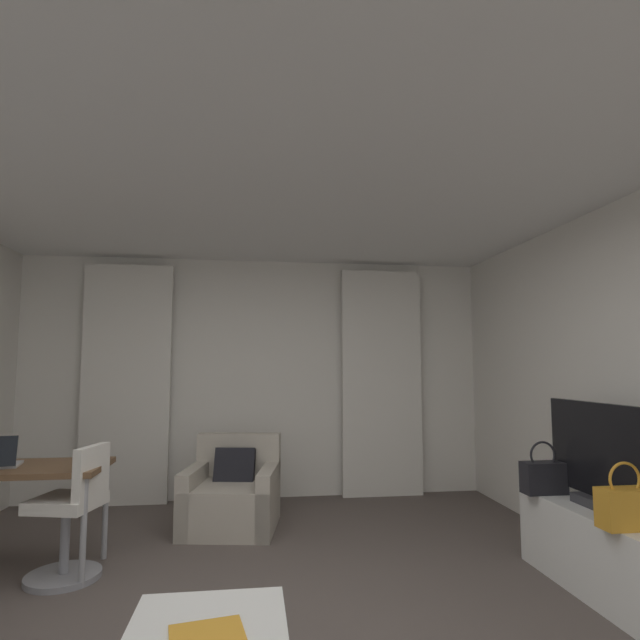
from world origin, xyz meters
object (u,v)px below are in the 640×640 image
tv_console (606,550)px  desk (6,476)px  armchair (232,497)px  tv_flatscreen (599,458)px  handbag_primary (544,476)px  desk_chair (71,519)px  handbag_secondary (626,507)px  magazine_open (207,633)px

tv_console → desk: bearing=169.0°
armchair → desk: 1.78m
tv_flatscreen → handbag_primary: tv_flatscreen is taller
handbag_primary → tv_console: bearing=-68.4°
tv_console → desk_chair: bearing=169.3°
tv_console → tv_flatscreen: 0.57m
desk_chair → armchair: bearing=42.8°
desk_chair → handbag_secondary: size_ratio=2.39×
armchair → desk_chair: size_ratio=1.02×
armchair → desk: armchair is taller
handbag_primary → handbag_secondary: 0.79m
desk_chair → handbag_primary: bearing=-4.3°
desk_chair → magazine_open: bearing=-57.4°
tv_flatscreen → handbag_primary: 0.46m
magazine_open → handbag_secondary: size_ratio=0.84×
desk → handbag_secondary: handbag_secondary is taller
desk → tv_console: (3.91, -0.76, -0.41)m
desk → desk_chair: 0.56m
armchair → magazine_open: armchair is taller
magazine_open → tv_flatscreen: size_ratio=0.32×
handbag_secondary → tv_flatscreen: bearing=70.0°
tv_flatscreen → handbag_primary: size_ratio=2.62×
magazine_open → tv_flatscreen: 2.63m
desk → tv_flatscreen: 3.98m
desk → magazine_open: 2.31m
armchair → desk: size_ratio=0.69×
magazine_open → tv_console: bearing=22.0°
desk → handbag_secondary: (3.76, -1.15, -0.03)m
handbag_secondary → armchair: bearing=138.3°
tv_flatscreen → handbag_primary: bearing=112.6°
tv_console → handbag_primary: handbag_primary is taller
armchair → tv_flatscreen: 2.93m
armchair → tv_console: 2.89m
magazine_open → tv_console: tv_console is taller
desk_chair → magazine_open: desk_chair is taller
desk → handbag_primary: 3.76m
magazine_open → desk: bearing=131.2°
armchair → magazine_open: 2.58m
magazine_open → handbag_secondary: (2.25, 0.58, 0.24)m
armchair → tv_console: armchair is taller
armchair → handbag_secondary: handbag_secondary is taller
desk_chair → tv_flatscreen: size_ratio=0.91×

